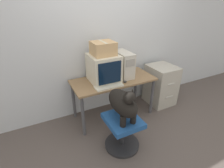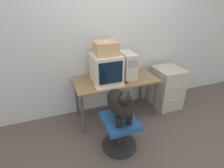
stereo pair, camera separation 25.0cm
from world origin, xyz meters
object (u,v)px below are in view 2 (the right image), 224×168
at_px(dog, 120,103).
at_px(pc_tower, 127,65).
at_px(keyboard, 110,86).
at_px(cardboard_box, 106,48).
at_px(filing_cabinet, 167,87).
at_px(crt_monitor, 106,68).
at_px(office_chair, 119,131).

bearing_deg(dog, pc_tower, 60.49).
relative_size(keyboard, cardboard_box, 1.28).
xyz_separation_m(dog, filing_cabinet, (1.26, 0.69, -0.34)).
bearing_deg(keyboard, pc_tower, 34.22).
relative_size(crt_monitor, cardboard_box, 1.36).
height_order(dog, cardboard_box, cardboard_box).
xyz_separation_m(crt_monitor, cardboard_box, (0.00, 0.00, 0.32)).
distance_m(crt_monitor, dog, 0.77).
relative_size(pc_tower, filing_cabinet, 0.58).
height_order(keyboard, dog, dog).
bearing_deg(cardboard_box, crt_monitor, -90.00).
distance_m(crt_monitor, cardboard_box, 0.32).
relative_size(crt_monitor, filing_cabinet, 0.59).
bearing_deg(filing_cabinet, dog, -151.29).
bearing_deg(keyboard, dog, -94.45).
bearing_deg(keyboard, cardboard_box, 83.87).
xyz_separation_m(dog, cardboard_box, (0.07, 0.74, 0.52)).
relative_size(office_chair, filing_cabinet, 0.64).
height_order(pc_tower, keyboard, pc_tower).
xyz_separation_m(crt_monitor, office_chair, (-0.07, -0.75, -0.65)).
distance_m(dog, filing_cabinet, 1.48).
distance_m(pc_tower, dog, 0.91).
height_order(office_chair, filing_cabinet, filing_cabinet).
distance_m(dog, cardboard_box, 0.91).
relative_size(crt_monitor, pc_tower, 1.02).
bearing_deg(office_chair, keyboard, 85.61).
bearing_deg(crt_monitor, filing_cabinet, -2.46).
distance_m(office_chair, filing_cabinet, 1.44).
bearing_deg(keyboard, crt_monitor, 83.78).
relative_size(pc_tower, keyboard, 1.04).
height_order(keyboard, filing_cabinet, filing_cabinet).
bearing_deg(cardboard_box, filing_cabinet, -2.64).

